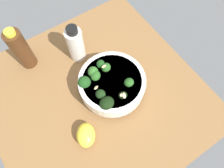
{
  "coord_description": "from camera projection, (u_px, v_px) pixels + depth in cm",
  "views": [
    {
      "loc": [
        -10.0,
        -25.04,
        62.38
      ],
      "look_at": [
        5.51,
        -1.59,
        4.0
      ],
      "focal_mm": 32.48,
      "sensor_mm": 36.0,
      "label": 1
    }
  ],
  "objects": [
    {
      "name": "bowl_of_broccoli",
      "position": [
        111.0,
        84.0,
        0.64
      ],
      "size": [
        21.08,
        21.08,
        9.39
      ],
      "color": "white",
      "rests_on": "ground_plane"
    },
    {
      "name": "lemon_wedge",
      "position": [
        86.0,
        135.0,
        0.59
      ],
      "size": [
        8.15,
        8.97,
        4.67
      ],
      "primitive_type": "ellipsoid",
      "rotation": [
        0.0,
        0.0,
        1.11
      ],
      "color": "yellow",
      "rests_on": "ground_plane"
    },
    {
      "name": "ground_plane",
      "position": [
        96.0,
        96.0,
        0.69
      ],
      "size": [
        67.21,
        67.21,
        3.33
      ],
      "primitive_type": "cube",
      "color": "brown"
    },
    {
      "name": "bottle_tall",
      "position": [
        21.0,
        49.0,
        0.66
      ],
      "size": [
        5.52,
        5.52,
        16.85
      ],
      "color": "#472814",
      "rests_on": "ground_plane"
    },
    {
      "name": "bottle_short",
      "position": [
        76.0,
        44.0,
        0.68
      ],
      "size": [
        5.62,
        5.62,
        14.84
      ],
      "color": "beige",
      "rests_on": "ground_plane"
    }
  ]
}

